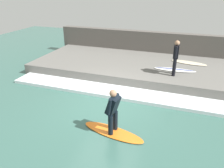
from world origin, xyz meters
TOP-DOWN VIEW (x-y plane):
  - ground_plane at (0.00, 0.00)m, footprint 28.00×28.00m
  - concrete_ledge at (3.85, 0.00)m, footprint 4.40×10.28m
  - back_wall at (6.30, 0.00)m, footprint 0.50×10.79m
  - wave_foam_crest at (1.10, 0.00)m, footprint 1.10×9.76m
  - surfboard_riding at (-1.52, -0.74)m, footprint 0.93×2.13m
  - surfer_riding at (-1.52, -0.74)m, footprint 0.53×0.45m
  - surfer_waiting_near at (2.76, -2.15)m, footprint 0.52×0.22m
  - surfboard_waiting_near at (3.35, -2.16)m, footprint 0.58×1.95m
  - surfboard_spare at (4.66, -2.76)m, footprint 0.83×1.85m

SIDE VIEW (x-z plane):
  - ground_plane at x=0.00m, z-range 0.00..0.00m
  - surfboard_riding at x=-1.52m, z-range 0.00..0.06m
  - wave_foam_crest at x=1.10m, z-range 0.00..0.14m
  - concrete_ledge at x=3.85m, z-range 0.00..0.52m
  - surfboard_spare at x=4.66m, z-range 0.52..0.58m
  - surfboard_waiting_near at x=3.35m, z-range 0.52..0.59m
  - back_wall at x=6.30m, z-range 0.00..1.70m
  - surfer_riding at x=-1.52m, z-range 0.14..1.58m
  - surfer_waiting_near at x=2.76m, z-range 0.62..2.18m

